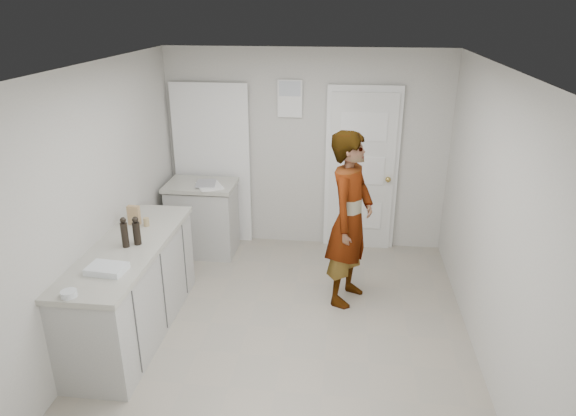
# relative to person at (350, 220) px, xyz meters

# --- Properties ---
(ground) EXTENTS (4.00, 4.00, 0.00)m
(ground) POSITION_rel_person_xyz_m (-0.57, -0.63, -0.92)
(ground) COLOR #A29887
(ground) RESTS_ON ground
(room_shell) EXTENTS (4.00, 4.00, 4.00)m
(room_shell) POSITION_rel_person_xyz_m (-0.74, 1.32, 0.10)
(room_shell) COLOR beige
(room_shell) RESTS_ON ground
(main_counter) EXTENTS (0.64, 1.96, 0.93)m
(main_counter) POSITION_rel_person_xyz_m (-2.02, -0.83, -0.49)
(main_counter) COLOR beige
(main_counter) RESTS_ON ground
(side_counter) EXTENTS (0.84, 0.61, 0.93)m
(side_counter) POSITION_rel_person_xyz_m (-1.82, 0.92, -0.49)
(side_counter) COLOR beige
(side_counter) RESTS_ON ground
(person) EXTENTS (0.66, 0.79, 1.84)m
(person) POSITION_rel_person_xyz_m (0.00, 0.00, 0.00)
(person) COLOR silver
(person) RESTS_ON ground
(cake_mix_box) EXTENTS (0.12, 0.06, 0.19)m
(cake_mix_box) POSITION_rel_person_xyz_m (-2.13, -0.37, 0.10)
(cake_mix_box) COLOR #9E794F
(cake_mix_box) RESTS_ON main_counter
(spice_jar) EXTENTS (0.06, 0.06, 0.09)m
(spice_jar) POSITION_rel_person_xyz_m (-2.00, -0.40, 0.05)
(spice_jar) COLOR tan
(spice_jar) RESTS_ON main_counter
(oil_cruet_a) EXTENTS (0.07, 0.07, 0.27)m
(oil_cruet_a) POSITION_rel_person_xyz_m (-1.92, -0.81, 0.13)
(oil_cruet_a) COLOR black
(oil_cruet_a) RESTS_ON main_counter
(oil_cruet_b) EXTENTS (0.06, 0.06, 0.29)m
(oil_cruet_b) POSITION_rel_person_xyz_m (-2.01, -0.87, 0.14)
(oil_cruet_b) COLOR black
(oil_cruet_b) RESTS_ON main_counter
(baking_dish) EXTENTS (0.32, 0.24, 0.05)m
(baking_dish) POSITION_rel_person_xyz_m (-1.98, -1.34, 0.03)
(baking_dish) COLOR silver
(baking_dish) RESTS_ON main_counter
(egg_bowl) EXTENTS (0.12, 0.12, 0.05)m
(egg_bowl) POSITION_rel_person_xyz_m (-2.09, -1.73, 0.03)
(egg_bowl) COLOR silver
(egg_bowl) RESTS_ON main_counter
(papers) EXTENTS (0.41, 0.44, 0.01)m
(papers) POSITION_rel_person_xyz_m (-1.68, 0.82, 0.01)
(papers) COLOR white
(papers) RESTS_ON side_counter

